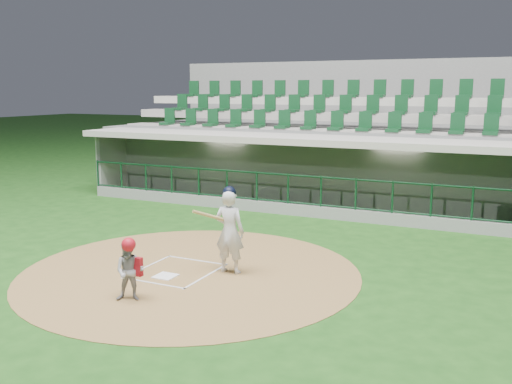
# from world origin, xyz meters

# --- Properties ---
(ground) EXTENTS (120.00, 120.00, 0.00)m
(ground) POSITION_xyz_m (0.00, 0.00, 0.00)
(ground) COLOR #184413
(ground) RESTS_ON ground
(dirt_circle) EXTENTS (7.20, 7.20, 0.01)m
(dirt_circle) POSITION_xyz_m (0.30, -0.20, 0.01)
(dirt_circle) COLOR brown
(dirt_circle) RESTS_ON ground
(home_plate) EXTENTS (0.43, 0.43, 0.02)m
(home_plate) POSITION_xyz_m (0.00, -0.70, 0.02)
(home_plate) COLOR white
(home_plate) RESTS_ON dirt_circle
(batter_box_chalk) EXTENTS (1.55, 1.80, 0.01)m
(batter_box_chalk) POSITION_xyz_m (0.00, -0.30, 0.02)
(batter_box_chalk) COLOR silver
(batter_box_chalk) RESTS_ON ground
(dugout_structure) EXTENTS (16.40, 3.70, 3.00)m
(dugout_structure) POSITION_xyz_m (0.17, 7.83, 0.96)
(dugout_structure) COLOR slate
(dugout_structure) RESTS_ON ground
(seating_deck) EXTENTS (17.00, 6.72, 5.15)m
(seating_deck) POSITION_xyz_m (0.00, 10.91, 1.42)
(seating_deck) COLOR slate
(seating_deck) RESTS_ON ground
(batter) EXTENTS (0.87, 0.87, 1.86)m
(batter) POSITION_xyz_m (1.07, 0.13, 0.94)
(batter) COLOR silver
(batter) RESTS_ON dirt_circle
(catcher) EXTENTS (0.66, 0.61, 1.19)m
(catcher) POSITION_xyz_m (0.19, -2.08, 0.60)
(catcher) COLOR gray
(catcher) RESTS_ON dirt_circle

